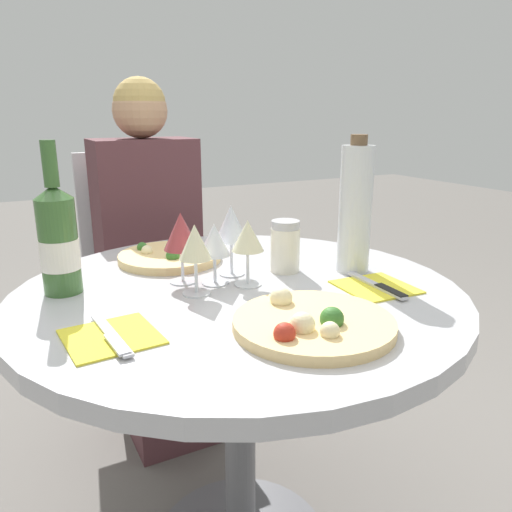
{
  "coord_description": "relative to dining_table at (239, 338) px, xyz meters",
  "views": [
    {
      "loc": [
        -0.44,
        -0.93,
        1.08
      ],
      "look_at": [
        -0.01,
        -0.1,
        0.81
      ],
      "focal_mm": 35.0,
      "sensor_mm": 36.0,
      "label": 1
    }
  ],
  "objects": [
    {
      "name": "dining_table",
      "position": [
        0.0,
        0.0,
        0.0
      ],
      "size": [
        0.97,
        0.97,
        0.71
      ],
      "color": "slate",
      "rests_on": "ground_plane"
    },
    {
      "name": "wine_glass_center",
      "position": [
        -0.03,
        0.05,
        0.22
      ],
      "size": [
        0.07,
        0.07,
        0.14
      ],
      "color": "silver",
      "rests_on": "dining_table"
    },
    {
      "name": "seated_diner",
      "position": [
        -0.0,
        0.65,
        -0.05
      ],
      "size": [
        0.33,
        0.42,
        1.19
      ],
      "rotation": [
        0.0,
        0.0,
        3.14
      ],
      "color": "#512D33",
      "rests_on": "ground_plane"
    },
    {
      "name": "pizza_small_far",
      "position": [
        -0.06,
        0.27,
        0.13
      ],
      "size": [
        0.26,
        0.26,
        0.05
      ],
      "color": "#E5C17F",
      "rests_on": "dining_table"
    },
    {
      "name": "wine_glass_front_left",
      "position": [
        -0.09,
        0.01,
        0.23
      ],
      "size": [
        0.07,
        0.07,
        0.15
      ],
      "color": "silver",
      "rests_on": "dining_table"
    },
    {
      "name": "place_setting_left",
      "position": [
        -0.3,
        -0.13,
        0.12
      ],
      "size": [
        0.16,
        0.19,
        0.01
      ],
      "color": "yellow",
      "rests_on": "dining_table"
    },
    {
      "name": "pizza_large",
      "position": [
        0.02,
        -0.26,
        0.13
      ],
      "size": [
        0.29,
        0.29,
        0.05
      ],
      "color": "#E5C17F",
      "rests_on": "dining_table"
    },
    {
      "name": "wine_bottle",
      "position": [
        -0.34,
        0.15,
        0.24
      ],
      "size": [
        0.08,
        0.08,
        0.32
      ],
      "color": "#38602D",
      "rests_on": "dining_table"
    },
    {
      "name": "sugar_shaker",
      "position": [
        0.15,
        0.06,
        0.18
      ],
      "size": [
        0.07,
        0.07,
        0.12
      ],
      "color": "silver",
      "rests_on": "dining_table"
    },
    {
      "name": "wine_glass_front_right",
      "position": [
        0.03,
        0.01,
        0.23
      ],
      "size": [
        0.07,
        0.07,
        0.15
      ],
      "color": "silver",
      "rests_on": "dining_table"
    },
    {
      "name": "wine_glass_back_right",
      "position": [
        0.03,
        0.09,
        0.24
      ],
      "size": [
        0.08,
        0.08,
        0.17
      ],
      "color": "silver",
      "rests_on": "dining_table"
    },
    {
      "name": "chair_behind_diner",
      "position": [
        -0.0,
        0.79,
        -0.12
      ],
      "size": [
        0.4,
        0.4,
        0.94
      ],
      "rotation": [
        0.0,
        0.0,
        3.14
      ],
      "color": "silver",
      "rests_on": "ground_plane"
    },
    {
      "name": "place_setting_right",
      "position": [
        0.27,
        -0.14,
        0.12
      ],
      "size": [
        0.16,
        0.19,
        0.01
      ],
      "color": "yellow",
      "rests_on": "dining_table"
    },
    {
      "name": "tall_carafe",
      "position": [
        0.3,
        -0.02,
        0.27
      ],
      "size": [
        0.08,
        0.08,
        0.32
      ],
      "color": "silver",
      "rests_on": "dining_table"
    },
    {
      "name": "wine_glass_back_left",
      "position": [
        -0.09,
        0.09,
        0.24
      ],
      "size": [
        0.08,
        0.08,
        0.16
      ],
      "color": "silver",
      "rests_on": "dining_table"
    }
  ]
}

